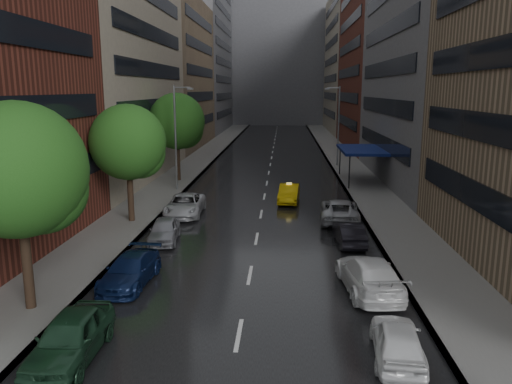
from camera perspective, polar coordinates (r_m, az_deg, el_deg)
road at (r=63.37m, az=1.74°, el=3.69°), size 14.00×140.00×0.01m
sidewalk_left at (r=64.22m, az=-6.33°, el=3.79°), size 4.00×140.00×0.15m
sidewalk_right at (r=63.78m, az=9.87°, el=3.64°), size 4.00×140.00×0.15m
buildings_left at (r=73.77m, az=-10.26°, el=17.09°), size 8.00×108.00×38.00m
buildings_right at (r=71.00m, az=14.69°, el=16.35°), size 8.05×109.10×36.00m
building_far at (r=130.94m, az=2.58°, el=14.82°), size 40.00×14.00×32.00m
tree_near at (r=21.17m, az=-25.57°, el=2.25°), size 5.29×5.29×8.43m
tree_mid at (r=33.73m, az=-14.44°, el=5.51°), size 4.96×4.96×7.91m
tree_far at (r=48.38m, az=-9.04°, el=7.99°), size 5.33×5.33×8.50m
taxi at (r=39.58m, az=3.79°, el=-0.16°), size 1.86×4.43×1.42m
parked_cars_left at (r=27.57m, az=-11.65°, el=-5.64°), size 2.58×24.42×1.57m
parked_cars_right at (r=27.10m, az=11.23°, el=-5.89°), size 2.91×22.61×1.58m
street_lamp_left at (r=43.91m, az=-9.09°, el=6.40°), size 1.74×0.22×9.00m
street_lamp_right at (r=58.20m, az=9.33°, el=7.66°), size 1.74×0.22×9.00m
awning at (r=48.64m, az=11.98°, el=4.72°), size 4.00×8.00×3.12m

